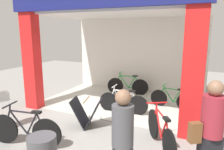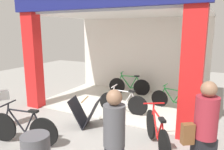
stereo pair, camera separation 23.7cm
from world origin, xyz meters
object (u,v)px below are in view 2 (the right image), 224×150
Objects in this scene: bicycle_inside_1 at (129,86)px; sandwich_board_sign at (85,112)px; bicycle_inside_0 at (173,100)px; bicycle_inside_2 at (123,103)px; bicycle_parked_1 at (23,128)px; bicycle_parked_0 at (157,133)px; pedestrian_2 at (204,134)px; pedestrian_1 at (114,140)px.

sandwich_board_sign is (0.08, -3.22, 0.02)m from bicycle_inside_1.
bicycle_inside_0 is 0.92× the size of bicycle_inside_2.
bicycle_inside_0 is 0.89× the size of bicycle_inside_1.
bicycle_inside_1 is 0.95× the size of bicycle_parked_1.
bicycle_inside_1 is at bearing 91.39° from sandwich_board_sign.
bicycle_parked_1 is (-2.73, -1.14, 0.00)m from bicycle_parked_0.
bicycle_inside_1 is at bearing 107.11° from bicycle_inside_2.
bicycle_inside_1 is at bearing 125.19° from pedestrian_2.
sandwich_board_sign is at bearing 159.74° from pedestrian_2.
bicycle_inside_0 is at bearing 108.74° from pedestrian_2.
pedestrian_2 is (1.16, -3.43, 0.62)m from bicycle_inside_0.
bicycle_parked_1 is 1.89× the size of sandwich_board_sign.
bicycle_parked_1 reaches higher than bicycle_parked_0.
bicycle_inside_0 is 0.86× the size of pedestrian_1.
bicycle_inside_1 is at bearing 110.06° from pedestrian_1.
bicycle_inside_2 is 1.73× the size of sandwich_board_sign.
bicycle_inside_0 is 1.60× the size of sandwich_board_sign.
bicycle_parked_1 is at bearing -123.76° from bicycle_inside_0.
bicycle_parked_0 is 1.60m from pedestrian_1.
pedestrian_2 is at bearing 29.64° from pedestrian_1.
bicycle_inside_0 is 2.63m from bicycle_parked_0.
bicycle_inside_0 is 4.16m from pedestrian_1.
pedestrian_2 reaches higher than bicycle_inside_1.
bicycle_inside_2 is 1.04× the size of bicycle_parked_0.
bicycle_parked_1 is at bearing -157.35° from bicycle_parked_0.
bicycle_inside_2 reaches higher than sandwich_board_sign.
bicycle_parked_1 is 1.59m from sandwich_board_sign.
bicycle_inside_1 is 3.22m from sandwich_board_sign.
bicycle_inside_1 is (-1.88, 0.89, 0.04)m from bicycle_inside_0.
bicycle_parked_0 reaches higher than bicycle_inside_2.
bicycle_inside_1 is at bearing 120.86° from bicycle_parked_0.
pedestrian_1 is at bearing -69.94° from bicycle_inside_1.
bicycle_inside_0 is 0.80× the size of pedestrian_2.
pedestrian_1 reaches higher than bicycle_inside_2.
bicycle_inside_0 is at bearing 89.26° from pedestrian_1.
bicycle_inside_1 is 4.69m from bicycle_parked_1.
bicycle_inside_2 is at bearing 135.82° from pedestrian_2.
bicycle_inside_0 is 2.08m from bicycle_inside_1.
pedestrian_2 is (3.67, 0.33, 0.55)m from bicycle_parked_1.
bicycle_parked_1 is at bearing -97.71° from bicycle_inside_1.
bicycle_inside_1 is 1.08× the size of bicycle_parked_0.
bicycle_parked_0 is at bearing -85.33° from bicycle_inside_0.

